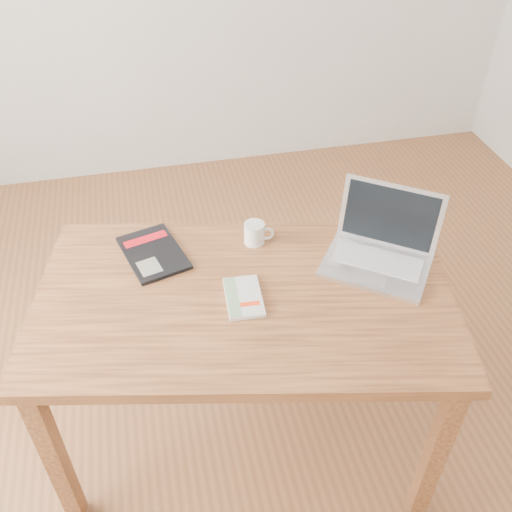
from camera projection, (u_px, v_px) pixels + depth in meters
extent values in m
plane|color=brown|center=(273.00, 408.00, 2.35)|extent=(4.00, 4.00, 0.00)
cube|color=brown|center=(245.00, 299.00, 1.80)|extent=(1.44, 1.00, 0.04)
cube|color=brown|center=(55.00, 458.00, 1.79)|extent=(0.07, 0.07, 0.71)
cube|color=brown|center=(436.00, 453.00, 1.80)|extent=(0.07, 0.07, 0.71)
cube|color=brown|center=(96.00, 312.00, 2.27)|extent=(0.07, 0.07, 0.71)
cube|color=brown|center=(395.00, 309.00, 2.29)|extent=(0.07, 0.07, 0.71)
cube|color=silver|center=(244.00, 297.00, 1.76)|extent=(0.12, 0.19, 0.01)
cube|color=white|center=(244.00, 297.00, 1.76)|extent=(0.12, 0.19, 0.01)
cube|color=gray|center=(232.00, 297.00, 1.75)|extent=(0.05, 0.18, 0.00)
cube|color=red|center=(250.00, 304.00, 1.73)|extent=(0.06, 0.02, 0.00)
cube|color=black|center=(153.00, 253.00, 1.93)|extent=(0.24, 0.30, 0.01)
cube|color=#B20C15|center=(145.00, 239.00, 1.97)|extent=(0.16, 0.08, 0.00)
cube|color=gray|center=(149.00, 267.00, 1.86)|extent=(0.09, 0.10, 0.00)
cube|color=silver|center=(375.00, 267.00, 1.87)|extent=(0.41, 0.39, 0.02)
cube|color=silver|center=(378.00, 260.00, 1.89)|extent=(0.30, 0.27, 0.00)
cube|color=#BCBCC1|center=(370.00, 278.00, 1.82)|extent=(0.11, 0.10, 0.00)
cube|color=silver|center=(390.00, 215.00, 1.89)|extent=(0.30, 0.24, 0.22)
cube|color=black|center=(390.00, 216.00, 1.89)|extent=(0.27, 0.21, 0.19)
cylinder|color=white|center=(254.00, 233.00, 1.96)|extent=(0.07, 0.07, 0.08)
cylinder|color=black|center=(254.00, 225.00, 1.94)|extent=(0.06, 0.06, 0.01)
torus|color=white|center=(266.00, 233.00, 1.96)|extent=(0.05, 0.02, 0.05)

